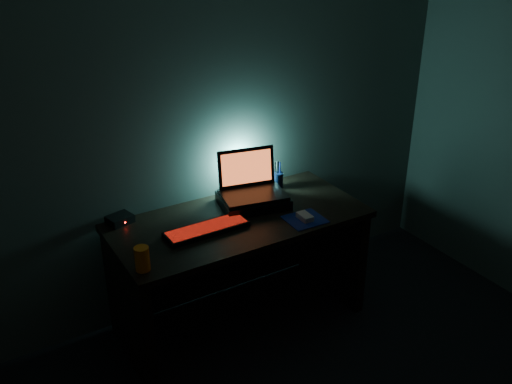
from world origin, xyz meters
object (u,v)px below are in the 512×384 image
Objects in this scene: keyboard at (207,229)px; pen_cup at (278,180)px; laptop at (250,184)px; juice_glass at (142,259)px; mouse at (305,217)px; router at (120,219)px.

keyboard is 4.77× the size of pen_cup.
laptop is 0.28m from pen_cup.
pen_cup is at bearing 23.05° from juice_glass.
juice_glass is at bearing -177.25° from mouse.
mouse is at bearing -17.97° from keyboard.
router is (-0.78, 0.15, -0.10)m from laptop.
laptop is at bearing 114.05° from mouse.
mouse is 0.64× the size of router.
keyboard is at bearing 22.47° from juice_glass.
juice_glass is at bearing -110.62° from router.
keyboard is 4.70× the size of mouse.
juice_glass reaches higher than keyboard.
laptop reaches higher than mouse.
keyboard is 0.48m from juice_glass.
keyboard is 0.72m from pen_cup.
router is (-0.38, 0.35, 0.01)m from keyboard.
pen_cup is (0.11, 0.46, 0.03)m from mouse.
pen_cup is (0.25, 0.09, -0.07)m from laptop.
laptop is 0.41m from mouse.
pen_cup is at bearing 78.95° from mouse.
keyboard is 0.58m from mouse.
laptop is at bearing 24.32° from juice_glass.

